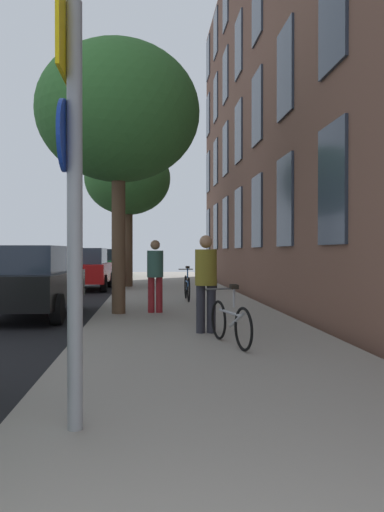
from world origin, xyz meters
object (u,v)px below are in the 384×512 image
car_1 (29,281)px  pedestrian_1 (155,271)px  bicycle_0 (230,321)px  car_2 (86,268)px  tree_far (128,179)px  bicycle_2 (210,281)px  traffic_light (128,225)px  tree_near (118,113)px  pedestrian_0 (206,277)px  car_3 (102,263)px  sign_post (72,177)px  bicycle_1 (187,287)px

car_1 → pedestrian_1: bearing=-4.2°
bicycle_0 → pedestrian_1: bearing=104.4°
pedestrian_1 → car_2: size_ratio=0.42×
tree_far → bicycle_2: tree_far is taller
traffic_light → pedestrian_1: 11.10m
tree_near → car_2: 9.58m
bicycle_0 → pedestrian_0: size_ratio=0.95×
bicycle_2 → car_1: 7.45m
tree_near → car_3: (-1.89, 16.96, -3.74)m
tree_far → car_2: 3.88m
sign_post → car_3: bearing=94.6°
pedestrian_1 → car_1: size_ratio=0.40×
sign_post → bicycle_1: size_ratio=1.90×
tree_far → car_1: (-1.88, -8.55, -3.51)m
bicycle_2 → bicycle_0: bearing=-95.2°
bicycle_1 → pedestrian_1: size_ratio=1.07×
sign_post → traffic_light: 18.50m
sign_post → tree_far: (-0.22, 16.32, 2.27)m
sign_post → car_1: size_ratio=0.81×
tree_near → traffic_light: bearing=91.2°
bicycle_1 → car_2: size_ratio=0.45×
pedestrian_0 → car_2: pedestrian_0 is taller
bicycle_2 → car_3: 11.95m
sign_post → bicycle_2: sign_post is taller
tree_near → pedestrian_1: bearing=6.2°
bicycle_0 → bicycle_2: 10.04m
pedestrian_0 → sign_post: bearing=-108.9°
sign_post → car_1: bearing=105.2°
pedestrian_0 → car_2: 12.02m
car_2 → car_3: (-0.12, 8.33, 0.00)m
tree_near → pedestrian_0: tree_near is taller
bicycle_2 → pedestrian_1: 6.23m
tree_near → bicycle_0: bearing=-65.0°
car_2 → pedestrian_0: bearing=-73.5°
tree_far → bicycle_2: 5.65m
car_1 → car_3: (0.14, 16.66, 0.00)m
sign_post → bicycle_0: sign_post is taller
car_3 → sign_post: bearing=-85.4°
pedestrian_1 → car_3: 17.09m
car_3 → car_1: bearing=-90.5°
tree_near → pedestrian_0: size_ratio=3.63×
sign_post → tree_near: bearing=90.5°
sign_post → traffic_light: size_ratio=0.90×
pedestrian_0 → pedestrian_1: pedestrian_0 is taller
tree_near → pedestrian_0: bearing=-60.4°
sign_post → pedestrian_1: bearing=84.3°
bicycle_0 → pedestrian_0: (-0.24, 1.14, 0.60)m
traffic_light → car_2: size_ratio=0.94×
pedestrian_0 → bicycle_1: bearing=88.8°
bicycle_2 → car_2: (-4.56, 2.66, 0.36)m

